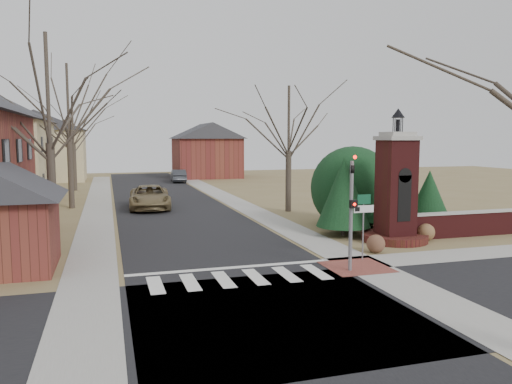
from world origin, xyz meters
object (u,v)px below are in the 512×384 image
object	(u,v)px
traffic_signal_pole	(352,204)
brick_gate_monument	(396,197)
sign_post	(363,214)
distant_car	(178,176)
pickup_truck	(150,197)

from	to	relation	value
traffic_signal_pole	brick_gate_monument	xyz separation A→B (m)	(4.70, 4.42, -0.42)
traffic_signal_pole	sign_post	size ratio (longest dim) A/B	1.64
distant_car	brick_gate_monument	bearing A→B (deg)	101.69
pickup_truck	distant_car	distance (m)	21.95
sign_post	distant_car	size ratio (longest dim) A/B	0.62
pickup_truck	distant_car	size ratio (longest dim) A/B	1.36
brick_gate_monument	distant_car	distance (m)	36.87
traffic_signal_pole	pickup_truck	size ratio (longest dim) A/B	0.74
traffic_signal_pole	brick_gate_monument	bearing A→B (deg)	43.24
brick_gate_monument	distant_car	world-z (taller)	brick_gate_monument
sign_post	pickup_truck	size ratio (longest dim) A/B	0.45
pickup_truck	distant_car	bearing A→B (deg)	80.41
sign_post	brick_gate_monument	distance (m)	4.55
traffic_signal_pole	distant_car	bearing A→B (deg)	91.26
distant_car	sign_post	bearing A→B (deg)	96.13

